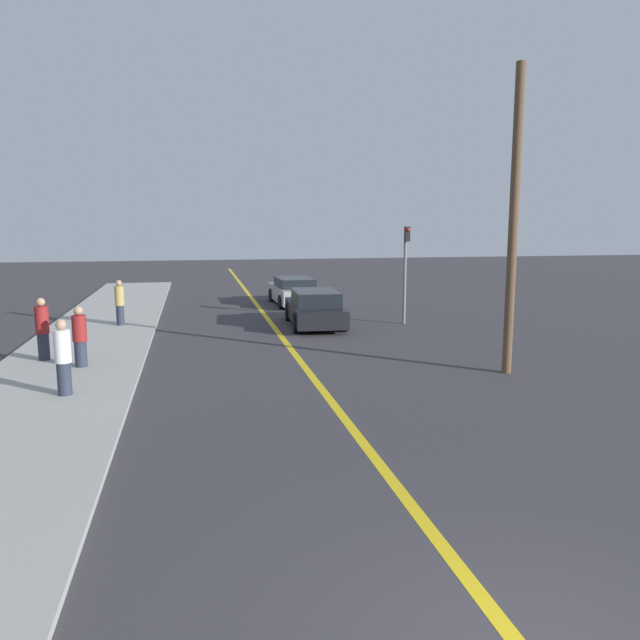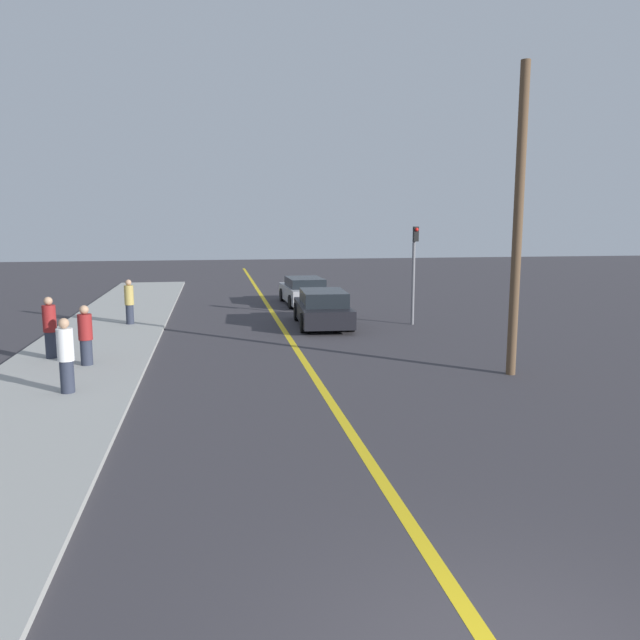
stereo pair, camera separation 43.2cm
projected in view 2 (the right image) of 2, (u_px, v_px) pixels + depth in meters
road_center_line at (283, 329)px, 22.82m from camera, size 0.20×60.00×0.01m
sidewalk_left at (106, 333)px, 21.71m from camera, size 3.85×35.87×0.11m
car_near_right_lane at (323, 309)px, 23.44m from camera, size 2.10×4.58×1.36m
car_ahead_center at (304, 291)px, 29.48m from camera, size 2.04×4.49×1.29m
pedestrian_near_curb at (66, 356)px, 13.87m from camera, size 0.36×0.36×1.69m
pedestrian_mid_group at (85, 335)px, 16.57m from camera, size 0.37×0.37×1.61m
pedestrian_far_standing at (50, 328)px, 17.40m from camera, size 0.36×0.36×1.73m
pedestrian_by_sign at (129, 302)px, 23.18m from camera, size 0.34×0.34×1.67m
traffic_light at (414, 264)px, 23.48m from camera, size 0.18×0.40×3.72m
utility_pole at (518, 223)px, 15.53m from camera, size 0.24×0.24×7.74m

